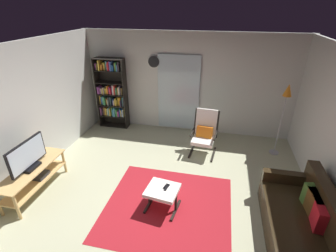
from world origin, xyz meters
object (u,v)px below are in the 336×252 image
at_px(lounge_armchair, 205,131).
at_px(wall_clock, 154,62).
at_px(television, 28,156).
at_px(tv_remote, 166,188).
at_px(tv_stand, 34,175).
at_px(floor_lamp_by_shelf, 286,99).
at_px(ottoman, 162,192).
at_px(cell_phone, 166,187).
at_px(leather_sofa, 303,225).
at_px(bookshelf_near_tv, 112,93).

relative_size(lounge_armchair, wall_clock, 3.53).
bearing_deg(television, tv_remote, 3.02).
bearing_deg(tv_stand, wall_clock, 64.30).
distance_m(floor_lamp_by_shelf, wall_clock, 3.22).
bearing_deg(ottoman, wall_clock, 107.31).
distance_m(ottoman, floor_lamp_by_shelf, 3.29).
distance_m(television, floor_lamp_by_shelf, 5.17).
relative_size(cell_phone, wall_clock, 0.48).
height_order(television, wall_clock, wall_clock).
xyz_separation_m(lounge_armchair, tv_remote, (-0.47, -1.94, -0.11)).
height_order(lounge_armchair, cell_phone, lounge_armchair).
relative_size(ottoman, wall_clock, 2.00).
relative_size(leather_sofa, floor_lamp_by_shelf, 1.09).
bearing_deg(ottoman, lounge_armchair, 74.94).
height_order(tv_stand, lounge_armchair, lounge_armchair).
bearing_deg(ottoman, leather_sofa, -5.15).
bearing_deg(television, cell_phone, 3.71).
xyz_separation_m(tv_remote, cell_phone, (-0.01, 0.03, -0.00)).
height_order(cell_phone, wall_clock, wall_clock).
relative_size(tv_remote, wall_clock, 0.50).
relative_size(lounge_armchair, floor_lamp_by_shelf, 0.61).
distance_m(television, bookshelf_near_tv, 2.94).
relative_size(tv_stand, lounge_armchair, 1.36).
bearing_deg(television, ottoman, 2.31).
height_order(leather_sofa, lounge_armchair, lounge_armchair).
distance_m(leather_sofa, floor_lamp_by_shelf, 2.66).
bearing_deg(tv_stand, bookshelf_near_tv, 83.90).
distance_m(tv_stand, bookshelf_near_tv, 2.98).
relative_size(tv_stand, floor_lamp_by_shelf, 0.83).
xyz_separation_m(television, tv_remote, (2.45, 0.13, -0.35)).
bearing_deg(cell_phone, tv_stand, -160.12).
distance_m(lounge_armchair, cell_phone, 1.97).
height_order(television, ottoman, television).
distance_m(bookshelf_near_tv, floor_lamp_by_shelf, 4.31).
bearing_deg(wall_clock, cell_phone, -71.34).
relative_size(leather_sofa, lounge_armchair, 1.80).
bearing_deg(lounge_armchair, ottoman, -105.06).
relative_size(lounge_armchair, cell_phone, 7.30).
xyz_separation_m(television, cell_phone, (2.45, 0.16, -0.36)).
distance_m(bookshelf_near_tv, leather_sofa, 5.23).
distance_m(lounge_armchair, ottoman, 2.05).
relative_size(tv_remote, cell_phone, 1.03).
relative_size(bookshelf_near_tv, lounge_armchair, 1.88).
relative_size(leather_sofa, wall_clock, 6.34).
height_order(tv_stand, wall_clock, wall_clock).
bearing_deg(leather_sofa, lounge_armchair, 126.59).
relative_size(bookshelf_near_tv, wall_clock, 6.64).
xyz_separation_m(tv_remote, wall_clock, (-0.99, 2.94, 1.42)).
height_order(tv_stand, floor_lamp_by_shelf, floor_lamp_by_shelf).
bearing_deg(floor_lamp_by_shelf, wall_clock, 167.11).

